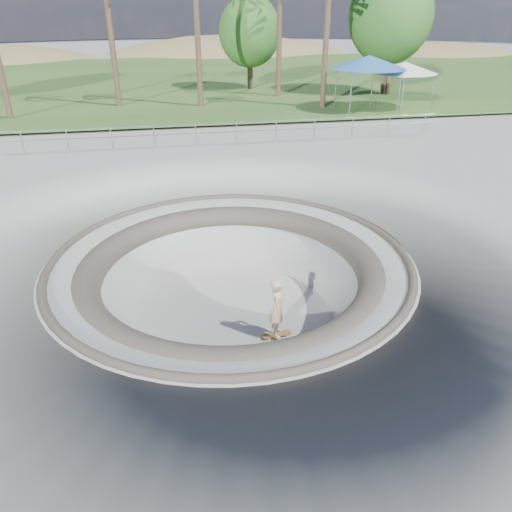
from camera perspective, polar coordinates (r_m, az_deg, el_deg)
name	(u,v)px	position (r m, az deg, el deg)	size (l,w,h in m)	color
ground	(230,259)	(14.13, -2.96, -0.39)	(180.00, 180.00, 0.00)	#A1A19C
skate_bowl	(232,313)	(15.07, -2.79, -6.55)	(14.00, 14.00, 4.10)	#A1A19C
grass_strip	(177,79)	(46.86, -9.06, 19.31)	(180.00, 36.00, 0.12)	#2E5321
distant_hills	(201,110)	(71.09, -6.30, 16.24)	(103.20, 45.00, 28.60)	olive
safety_railing	(196,134)	(25.15, -6.88, 13.69)	(25.00, 0.06, 1.03)	gray
skateboard	(277,334)	(14.20, 2.40, -8.94)	(0.85, 0.33, 0.09)	olive
skater	(277,308)	(13.70, 2.47, -5.94)	(0.64, 0.42, 1.74)	tan
canopy_white	(405,68)	(34.16, 16.66, 19.92)	(5.21, 5.21, 2.81)	gray
canopy_blue	(369,62)	(33.11, 12.79, 20.80)	(6.40, 6.40, 3.24)	gray
bushy_tree_mid	(250,32)	(40.70, -0.72, 24.25)	(4.65, 4.23, 6.71)	brown
bushy_tree_right	(391,16)	(39.59, 15.16, 24.95)	(5.90, 5.36, 8.51)	brown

